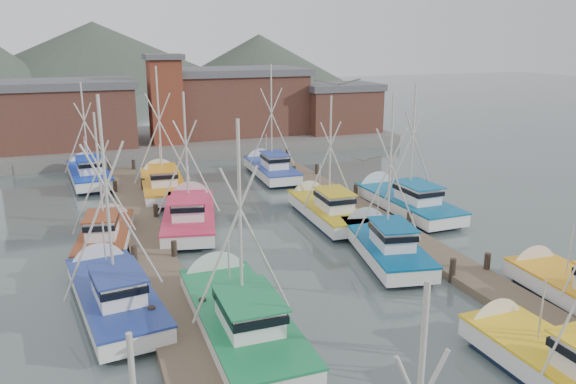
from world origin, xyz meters
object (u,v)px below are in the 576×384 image
object	(u,v)px
boat_4	(237,314)
boat_12	(162,184)
boat_1	(557,366)
lookout_tower	(165,99)
boat_8	(190,214)

from	to	relation	value
boat_4	boat_12	xyz separation A→B (m)	(0.20, 21.83, 0.00)
boat_1	boat_12	bearing A→B (deg)	105.54
lookout_tower	boat_1	distance (m)	43.75
lookout_tower	boat_1	world-z (taller)	lookout_tower
boat_1	boat_4	world-z (taller)	boat_4
boat_1	boat_8	size ratio (longest dim) A/B	0.87
boat_8	boat_12	world-z (taller)	boat_12
boat_12	boat_8	bearing A→B (deg)	-82.49
boat_4	boat_12	world-z (taller)	boat_12
boat_1	boat_8	distance (m)	22.47
lookout_tower	boat_8	distance (m)	22.80
boat_1	boat_4	size ratio (longest dim) A/B	0.86
lookout_tower	boat_12	world-z (taller)	lookout_tower
boat_8	boat_12	distance (m)	8.25
boat_1	boat_12	world-z (taller)	boat_12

